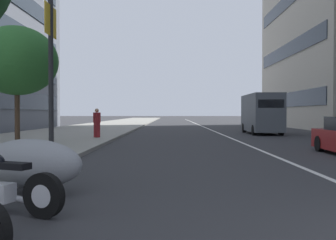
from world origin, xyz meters
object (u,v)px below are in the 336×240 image
Objects in this scene: street_tree_far_plaza at (17,61)px; delivery_van_ahead at (262,113)px; motorcycle_mid_row at (29,164)px; pedestrian_on_plaza at (97,123)px; street_lamp_with_banners at (60,1)px; motorcycle_far_end_row at (0,185)px.

delivery_van_ahead is at bearing -51.20° from street_tree_far_plaza.
street_tree_far_plaza is at bearing -54.52° from motorcycle_mid_row.
motorcycle_mid_row is 1.36× the size of pedestrian_on_plaza.
delivery_van_ahead is at bearing 171.04° from pedestrian_on_plaza.
motorcycle_mid_row is 0.40× the size of delivery_van_ahead.
pedestrian_on_plaza is (4.53, -2.65, -2.86)m from street_tree_far_plaza.
street_lamp_with_banners is 1.76× the size of street_tree_far_plaza.
street_lamp_with_banners reaches higher than motorcycle_mid_row.
motorcycle_far_end_row reaches higher than motorcycle_mid_row.
motorcycle_far_end_row is at bearing 56.63° from pedestrian_on_plaza.
motorcycle_far_end_row is at bearing 104.77° from motorcycle_mid_row.
motorcycle_far_end_row is at bearing -169.99° from street_lamp_with_banners.
pedestrian_on_plaza is at bearing -30.35° from street_tree_far_plaza.
delivery_van_ahead is 1.06× the size of street_tree_far_plaza.
street_lamp_with_banners reaches higher than delivery_van_ahead.
motorcycle_far_end_row is 15.66m from pedestrian_on_plaza.
delivery_van_ahead reaches higher than motorcycle_mid_row.
pedestrian_on_plaza is (7.68, 0.18, -4.58)m from street_lamp_with_banners.
delivery_van_ahead reaches higher than motorcycle_far_end_row.
street_tree_far_plaza is (-10.81, 13.45, 2.30)m from delivery_van_ahead.
pedestrian_on_plaza is (-6.28, 10.80, -0.56)m from delivery_van_ahead.
pedestrian_on_plaza is at bearing 1.36° from street_lamp_with_banners.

